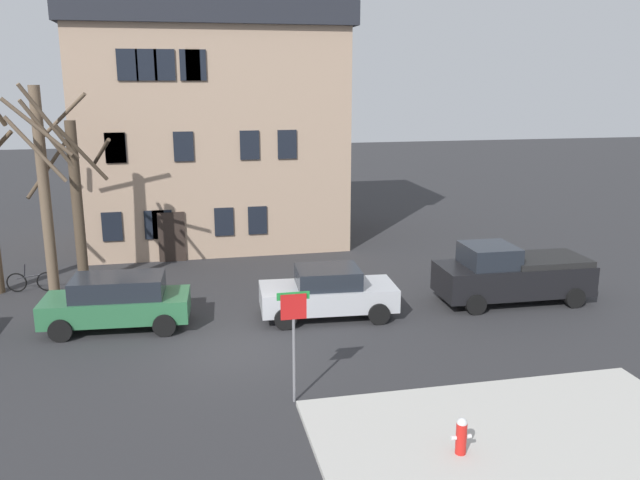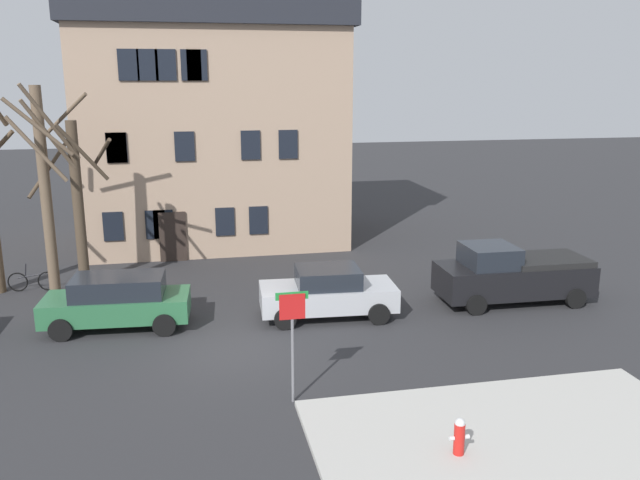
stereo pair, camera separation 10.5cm
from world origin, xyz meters
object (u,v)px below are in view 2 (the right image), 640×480
Objects in this scene: street_sign_pole at (292,326)px; pickup_truck_black at (512,274)px; building_main at (212,111)px; car_silver_sedan at (328,292)px; bicycle_leaning at (33,281)px; tree_bare_mid at (46,182)px; car_green_wagon at (118,301)px; tree_bare_far at (78,203)px; fire_hydrant at (459,436)px.

pickup_truck_black is at bearing 33.10° from street_sign_pole.
building_main is 15.63m from pickup_truck_black.
car_silver_sedan is 10.96m from bicycle_leaning.
car_green_wagon is (2.42, -3.60, -3.19)m from tree_bare_mid.
tree_bare_mid is 10.30m from car_silver_sedan.
tree_bare_far is 7.81× the size of fire_hydrant.
bicycle_leaning is at bearing 164.26° from pickup_truck_black.
car_green_wagon is 7.40m from street_sign_pole.
street_sign_pole is at bearing 133.05° from fire_hydrant.
pickup_truck_black is at bearing -15.74° from bicycle_leaning.
car_silver_sedan is 0.84× the size of pickup_truck_black.
building_main reaches higher than tree_bare_mid.
building_main reaches higher than car_silver_sedan.
fire_hydrant is (3.75, -20.00, -5.53)m from building_main.
fire_hydrant is (7.32, -8.87, -0.34)m from car_green_wagon.
tree_bare_far is 4.54m from car_green_wagon.
car_silver_sedan is (7.94, -3.93, -2.48)m from tree_bare_far.
fire_hydrant is (0.82, -8.49, -0.29)m from car_silver_sedan.
car_silver_sedan is at bearing -178.90° from pickup_truck_black.
tree_bare_far is 2.25× the size of street_sign_pole.
tree_bare_mid reaches higher than car_silver_sedan.
car_silver_sedan is at bearing -75.69° from building_main.
tree_bare_mid is at bearing -128.50° from building_main.
car_green_wagon is at bearing 129.54° from fire_hydrant.
fire_hydrant is at bearing -51.06° from bicycle_leaning.
bicycle_leaning is (-3.36, 4.35, -0.49)m from car_green_wagon.
building_main is 11.24m from bicycle_leaning.
tree_bare_far is 1.17× the size of pickup_truck_black.
bicycle_leaning is at bearing 127.70° from car_green_wagon.
bicycle_leaning is at bearing 128.94° from fire_hydrant.
car_silver_sedan is at bearing 69.41° from street_sign_pole.
car_silver_sedan is at bearing -25.62° from bicycle_leaning.
pickup_truck_black is at bearing -50.42° from building_main.
street_sign_pole is (-8.52, -5.56, 0.93)m from pickup_truck_black.
car_green_wagon is 2.55× the size of bicycle_leaning.
street_sign_pole reaches higher than car_silver_sedan.
tree_bare_far is 1.37× the size of car_green_wagon.
car_silver_sedan is 5.90m from street_sign_pole.
building_main is 2.68× the size of car_green_wagon.
car_silver_sedan reaches higher than fire_hydrant.
car_silver_sedan is 5.63× the size of fire_hydrant.
fire_hydrant is at bearing -50.46° from car_green_wagon.
car_green_wagon is 0.85× the size of pickup_truck_black.
car_silver_sedan is (8.93, -3.98, -3.23)m from tree_bare_mid.
car_green_wagon is at bearing 127.54° from street_sign_pole.
fire_hydrant is (-5.66, -8.61, -0.46)m from pickup_truck_black.
car_silver_sedan is (2.94, -11.51, -5.24)m from building_main.
tree_bare_far reaches higher than pickup_truck_black.
tree_bare_far is at bearing 125.19° from fire_hydrant.
street_sign_pole is (-2.86, 3.06, 1.39)m from fire_hydrant.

